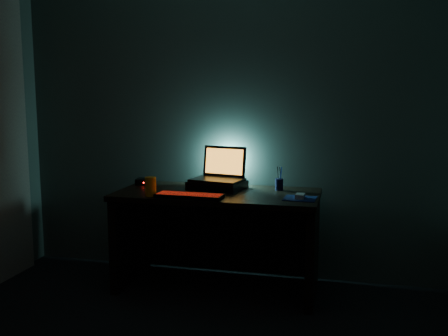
# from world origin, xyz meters

# --- Properties ---
(room) EXTENTS (3.50, 4.00, 2.50)m
(room) POSITION_xyz_m (0.00, 0.00, 1.25)
(room) COLOR black
(room) RESTS_ON ground
(desk) EXTENTS (1.50, 0.70, 0.75)m
(desk) POSITION_xyz_m (0.00, 1.67, 0.49)
(desk) COLOR black
(desk) RESTS_ON ground
(riser) EXTENTS (0.45, 0.38, 0.06)m
(riser) POSITION_xyz_m (-0.04, 1.75, 0.78)
(riser) COLOR black
(riser) RESTS_ON desk
(laptop) EXTENTS (0.43, 0.35, 0.26)m
(laptop) POSITION_xyz_m (-0.02, 1.80, 0.87)
(laptop) COLOR black
(laptop) RESTS_ON riser
(keyboard) EXTENTS (0.48, 0.17, 0.03)m
(keyboard) POSITION_xyz_m (-0.14, 1.36, 0.76)
(keyboard) COLOR black
(keyboard) RESTS_ON desk
(mousepad) EXTENTS (0.23, 0.21, 0.00)m
(mousepad) POSITION_xyz_m (0.62, 1.52, 0.75)
(mousepad) COLOR #0B184E
(mousepad) RESTS_ON desk
(mouse) EXTENTS (0.06, 0.10, 0.03)m
(mouse) POSITION_xyz_m (0.62, 1.52, 0.77)
(mouse) COLOR #A1A0A6
(mouse) RESTS_ON mousepad
(pen_cup) EXTENTS (0.07, 0.07, 0.09)m
(pen_cup) POSITION_xyz_m (0.44, 1.80, 0.79)
(pen_cup) COLOR black
(pen_cup) RESTS_ON desk
(juice_glass) EXTENTS (0.11, 0.11, 0.14)m
(juice_glass) POSITION_xyz_m (-0.43, 1.37, 0.82)
(juice_glass) COLOR orange
(juice_glass) RESTS_ON desk
(router) EXTENTS (0.16, 0.13, 0.05)m
(router) POSITION_xyz_m (-0.65, 1.79, 0.77)
(router) COLOR black
(router) RESTS_ON desk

